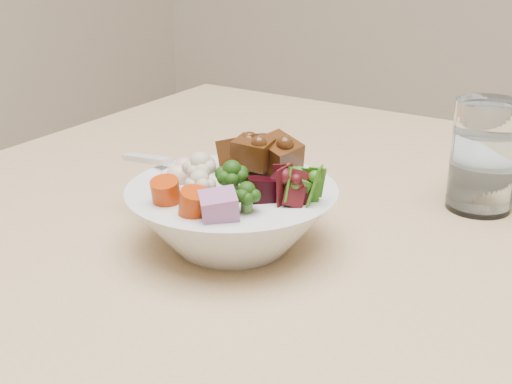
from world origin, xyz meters
TOP-DOWN VIEW (x-y plane):
  - food_bowl at (-0.24, 0.05)m, footprint 0.21×0.21m
  - soup_spoon at (-0.33, 0.06)m, footprint 0.11×0.05m
  - water_glass at (-0.05, 0.28)m, footprint 0.07×0.07m

SIDE VIEW (x-z plane):
  - food_bowl at x=-0.24m, z-range 0.73..0.85m
  - water_glass at x=-0.05m, z-range 0.75..0.88m
  - soup_spoon at x=-0.33m, z-range 0.81..0.83m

